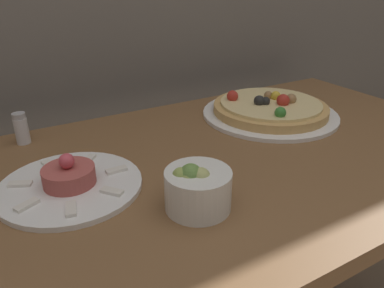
{
  "coord_description": "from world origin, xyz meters",
  "views": [
    {
      "loc": [
        -0.32,
        -0.23,
        1.14
      ],
      "look_at": [
        0.03,
        0.36,
        0.82
      ],
      "focal_mm": 35.0,
      "sensor_mm": 36.0,
      "label": 1
    }
  ],
  "objects": [
    {
      "name": "pizza_plate",
      "position": [
        0.34,
        0.48,
        0.79
      ],
      "size": [
        0.36,
        0.36,
        0.07
      ],
      "color": "white",
      "rests_on": "dining_table"
    },
    {
      "name": "salt_shaker",
      "position": [
        -0.26,
        0.63,
        0.81
      ],
      "size": [
        0.03,
        0.03,
        0.07
      ],
      "color": "silver",
      "rests_on": "dining_table"
    },
    {
      "name": "dining_table",
      "position": [
        0.0,
        0.35,
        0.67
      ],
      "size": [
        1.47,
        0.7,
        0.78
      ],
      "color": "brown",
      "rests_on": "ground_plane"
    },
    {
      "name": "small_bowl",
      "position": [
        -0.05,
        0.21,
        0.81
      ],
      "size": [
        0.11,
        0.11,
        0.08
      ],
      "color": "white",
      "rests_on": "dining_table"
    },
    {
      "name": "tartare_plate",
      "position": [
        -0.21,
        0.38,
        0.79
      ],
      "size": [
        0.26,
        0.26,
        0.07
      ],
      "color": "white",
      "rests_on": "dining_table"
    }
  ]
}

